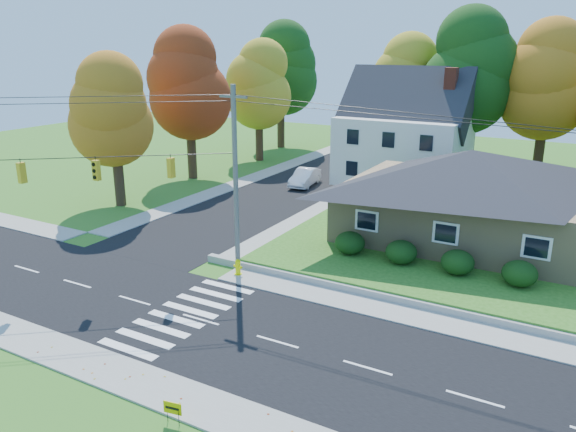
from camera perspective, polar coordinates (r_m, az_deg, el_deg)
name	(u,v)px	position (r m, az deg, el deg)	size (l,w,h in m)	color
ground	(201,320)	(25.93, -8.87, -10.39)	(120.00, 120.00, 0.00)	#3D7923
road_main	(201,320)	(25.93, -8.87, -10.37)	(90.00, 8.00, 0.02)	black
road_cross	(309,181)	(50.73, 2.11, 3.56)	(8.00, 44.00, 0.02)	black
sidewalk_north	(260,280)	(29.58, -2.88, -6.52)	(90.00, 2.00, 0.08)	#9C9A90
sidewalk_south	(118,374)	(22.76, -16.90, -15.07)	(90.00, 2.00, 0.08)	#9C9A90
lawn	(560,230)	(40.59, 25.87, -1.32)	(30.00, 30.00, 0.50)	#3D7923
ranch_house	(468,193)	(35.55, 17.86, 2.24)	(14.60, 10.60, 5.40)	tan
colonial_house	(405,134)	(48.65, 11.80, 8.11)	(10.40, 8.40, 9.60)	silver
hedge_row	(429,257)	(30.50, 14.11, -4.07)	(10.70, 1.70, 1.27)	#163A10
traffic_infrastructure	(212,202)	(25.12, -7.77, 1.40)	(38.10, 10.66, 10.00)	#666059
tree_lot_0	(407,84)	(54.56, 11.97, 12.98)	(6.72, 6.72, 12.51)	#3F2A19
tree_lot_1	(472,71)	(51.99, 18.18, 13.78)	(7.84, 7.84, 14.60)	#3F2A19
tree_lot_2	(548,81)	(52.14, 24.94, 12.35)	(7.28, 7.28, 13.56)	#3F2A19
tree_west_0	(113,111)	(43.71, -17.37, 10.13)	(6.16, 6.16, 11.47)	#3F2A19
tree_west_1	(188,84)	(51.59, -10.09, 13.04)	(7.28, 7.28, 13.56)	#3F2A19
tree_west_2	(259,85)	(59.16, -3.01, 13.13)	(6.72, 6.72, 12.51)	#3F2A19
tree_west_3	(281,69)	(66.95, -0.74, 14.73)	(7.84, 7.84, 14.60)	#3F2A19
white_car	(305,177)	(48.93, 1.72, 3.95)	(1.56, 4.47, 1.47)	silver
fire_hydrant	(238,268)	(30.16, -5.11, -5.26)	(0.52, 0.41, 0.92)	#EFF100
yard_sign	(173,408)	(19.55, -11.65, -18.60)	(0.65, 0.14, 0.81)	black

